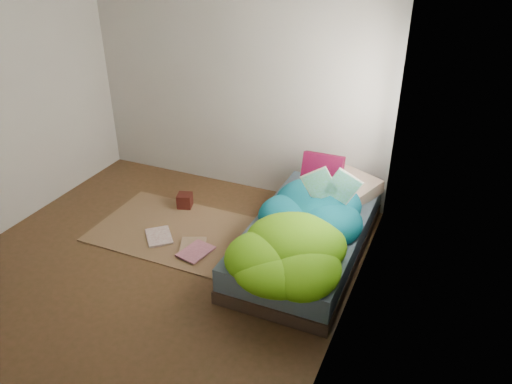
% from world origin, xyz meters
% --- Properties ---
extents(ground, '(3.50, 3.50, 0.00)m').
position_xyz_m(ground, '(0.00, 0.00, 0.00)').
color(ground, '#45341A').
rests_on(ground, ground).
extents(room_walls, '(3.54, 3.54, 2.62)m').
position_xyz_m(room_walls, '(0.01, 0.01, 1.63)').
color(room_walls, '#B7B3AE').
rests_on(room_walls, ground).
extents(bed, '(1.00, 2.00, 0.34)m').
position_xyz_m(bed, '(1.22, 0.72, 0.17)').
color(bed, '#3A2B20').
rests_on(bed, ground).
extents(duvet, '(0.96, 1.84, 0.34)m').
position_xyz_m(duvet, '(1.22, 0.50, 0.51)').
color(duvet, '#075D78').
rests_on(duvet, bed).
extents(rug, '(1.60, 1.10, 0.01)m').
position_xyz_m(rug, '(-0.15, 0.55, 0.01)').
color(rug, brown).
rests_on(rug, ground).
extents(pillow_floral, '(0.71, 0.62, 0.14)m').
position_xyz_m(pillow_floral, '(1.40, 1.51, 0.41)').
color(pillow_floral, beige).
rests_on(pillow_floral, bed).
extents(pillow_magenta, '(0.41, 0.14, 0.41)m').
position_xyz_m(pillow_magenta, '(1.14, 1.35, 0.55)').
color(pillow_magenta, '#440421').
rests_on(pillow_magenta, bed).
extents(open_book, '(0.44, 0.18, 0.26)m').
position_xyz_m(open_book, '(1.38, 0.83, 0.81)').
color(open_book, '#2C8839').
rests_on(open_book, duvet).
extents(wooden_box, '(0.19, 0.19, 0.15)m').
position_xyz_m(wooden_box, '(-0.29, 1.00, 0.09)').
color(wooden_box, '#33130B').
rests_on(wooden_box, rug).
extents(floor_book_a, '(0.40, 0.40, 0.02)m').
position_xyz_m(floor_book_a, '(-0.31, 0.28, 0.02)').
color(floor_book_a, white).
rests_on(floor_book_a, rug).
extents(floor_book_b, '(0.30, 0.37, 0.03)m').
position_xyz_m(floor_book_b, '(0.13, 0.30, 0.03)').
color(floor_book_b, '#BF6E88').
rests_on(floor_book_b, rug).
extents(floor_book_c, '(0.36, 0.41, 0.03)m').
position_xyz_m(floor_book_c, '(0.07, 0.28, 0.02)').
color(floor_book_c, tan).
rests_on(floor_book_c, rug).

